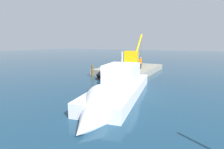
# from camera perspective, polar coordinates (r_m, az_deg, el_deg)

# --- Properties ---
(ground) EXTENTS (200.00, 200.00, 0.00)m
(ground) POSITION_cam_1_polar(r_m,az_deg,el_deg) (26.90, 1.67, -0.59)
(ground) COLOR navy
(dock) EXTENTS (12.31, 8.27, 0.86)m
(dock) POSITION_cam_1_polar(r_m,az_deg,el_deg) (31.42, 5.72, 1.68)
(dock) COLOR gray
(dock) RESTS_ON ground
(crane_truck) EXTENTS (8.41, 3.73, 5.72)m
(crane_truck) POSITION_cam_1_polar(r_m,az_deg,el_deg) (31.21, 6.53, 4.88)
(crane_truck) COLOR orange
(crane_truck) RESTS_ON dock
(dock_worker) EXTENTS (0.34, 0.34, 1.81)m
(dock_worker) POSITION_cam_1_polar(r_m,az_deg,el_deg) (29.17, 8.97, 3.66)
(dock_worker) COLOR black
(dock_worker) RESTS_ON dock
(salvaged_car) EXTENTS (4.73, 2.96, 2.95)m
(salvaged_car) POSITION_cam_1_polar(r_m,az_deg,el_deg) (24.87, -1.47, 0.15)
(salvaged_car) COLOR black
(salvaged_car) RESTS_ON ground
(moored_yacht) EXTENTS (14.99, 5.95, 5.66)m
(moored_yacht) POSITION_cam_1_polar(r_m,az_deg,el_deg) (15.09, 0.29, -7.12)
(moored_yacht) COLOR white
(moored_yacht) RESTS_ON ground
(piling_near) EXTENTS (0.30, 0.30, 1.73)m
(piling_near) POSITION_cam_1_polar(r_m,az_deg,el_deg) (26.61, -6.16, 1.13)
(piling_near) COLOR brown
(piling_near) RESTS_ON ground
(piling_mid) EXTENTS (0.31, 0.31, 1.85)m
(piling_mid) POSITION_cam_1_polar(r_m,az_deg,el_deg) (25.77, -2.37, 1.04)
(piling_mid) COLOR brown
(piling_mid) RESTS_ON ground
(piling_far) EXTENTS (0.41, 0.41, 1.30)m
(piling_far) POSITION_cam_1_polar(r_m,az_deg,el_deg) (24.60, 2.34, -0.04)
(piling_far) COLOR #4D472F
(piling_far) RESTS_ON ground
(piling_end) EXTENTS (0.39, 0.39, 1.70)m
(piling_end) POSITION_cam_1_polar(r_m,az_deg,el_deg) (23.81, 6.74, 0.05)
(piling_end) COLOR #4C3E20
(piling_end) RESTS_ON ground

